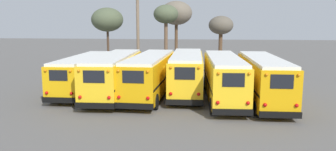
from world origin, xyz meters
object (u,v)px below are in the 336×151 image
(school_bus_0, at_px, (85,73))
(school_bus_3, at_px, (187,72))
(school_bus_4, at_px, (224,77))
(bare_tree_1, at_px, (166,16))
(school_bus_1, at_px, (115,73))
(school_bus_5, at_px, (263,78))
(bare_tree_0, at_px, (176,14))
(school_bus_2, at_px, (150,74))
(utility_pole, at_px, (138,30))
(bare_tree_2, at_px, (107,20))
(bare_tree_3, at_px, (221,26))

(school_bus_0, distance_m, school_bus_3, 8.41)
(school_bus_4, bearing_deg, bare_tree_1, 111.36)
(school_bus_1, height_order, school_bus_5, school_bus_5)
(school_bus_5, height_order, bare_tree_0, bare_tree_0)
(school_bus_1, xyz_separation_m, school_bus_2, (2.80, 0.16, -0.00))
(utility_pole, bearing_deg, school_bus_0, -106.18)
(utility_pole, bearing_deg, bare_tree_1, 60.19)
(school_bus_1, bearing_deg, bare_tree_0, 79.27)
(school_bus_1, xyz_separation_m, bare_tree_2, (-4.60, 13.87, 4.18))
(school_bus_4, bearing_deg, school_bus_0, 170.96)
(school_bus_3, xyz_separation_m, bare_tree_0, (-2.24, 16.60, 4.97))
(bare_tree_0, height_order, bare_tree_1, bare_tree_0)
(school_bus_3, bearing_deg, school_bus_4, -35.71)
(school_bus_0, height_order, school_bus_3, school_bus_3)
(school_bus_3, xyz_separation_m, bare_tree_1, (-3.21, 13.36, 4.65))
(school_bus_1, distance_m, school_bus_4, 8.45)
(school_bus_2, xyz_separation_m, bare_tree_0, (0.56, 17.58, 5.00))
(school_bus_2, xyz_separation_m, bare_tree_1, (-0.41, 14.34, 4.68))
(bare_tree_2, height_order, bare_tree_3, bare_tree_2)
(school_bus_0, relative_size, school_bus_4, 0.97)
(bare_tree_0, distance_m, bare_tree_3, 7.17)
(school_bus_4, bearing_deg, bare_tree_3, 88.26)
(school_bus_0, bearing_deg, school_bus_1, -18.02)
(school_bus_0, xyz_separation_m, school_bus_3, (8.40, 0.23, 0.15))
(bare_tree_0, relative_size, bare_tree_1, 1.08)
(school_bus_5, xyz_separation_m, bare_tree_3, (-2.37, 14.39, 3.43))
(utility_pole, height_order, bare_tree_2, utility_pole)
(school_bus_3, bearing_deg, bare_tree_3, 75.20)
(bare_tree_1, bearing_deg, bare_tree_2, -174.88)
(bare_tree_0, xyz_separation_m, bare_tree_2, (-7.96, -3.86, -0.81))
(school_bus_0, height_order, school_bus_4, school_bus_4)
(school_bus_5, bearing_deg, bare_tree_2, 136.70)
(school_bus_5, distance_m, bare_tree_2, 22.10)
(school_bus_5, xyz_separation_m, bare_tree_1, (-8.81, 15.51, 4.66))
(school_bus_0, xyz_separation_m, school_bus_2, (5.60, -0.75, 0.13))
(bare_tree_2, bearing_deg, school_bus_1, -71.67)
(utility_pole, relative_size, bare_tree_1, 1.21)
(school_bus_4, relative_size, bare_tree_0, 1.25)
(bare_tree_3, bearing_deg, school_bus_2, -114.54)
(bare_tree_1, xyz_separation_m, bare_tree_3, (6.44, -1.12, -1.24))
(bare_tree_1, bearing_deg, school_bus_5, -60.40)
(school_bus_1, bearing_deg, school_bus_0, 161.98)
(school_bus_1, distance_m, utility_pole, 10.55)
(school_bus_1, distance_m, bare_tree_1, 15.42)
(bare_tree_2, bearing_deg, school_bus_2, -61.67)
(school_bus_1, relative_size, school_bus_4, 1.05)
(school_bus_4, relative_size, school_bus_5, 1.01)
(school_bus_1, distance_m, bare_tree_3, 16.39)
(bare_tree_3, bearing_deg, bare_tree_2, 177.88)
(utility_pole, xyz_separation_m, bare_tree_0, (3.50, 7.64, 1.92))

